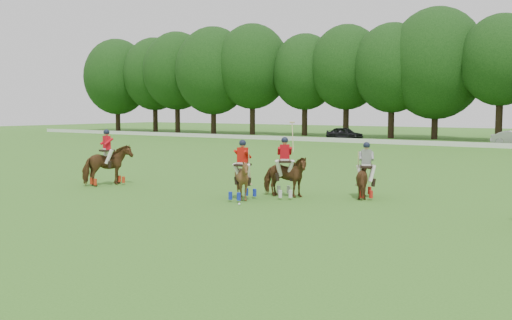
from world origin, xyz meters
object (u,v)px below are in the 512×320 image
Objects in this scene: polo_red_a at (107,165)px; polo_red_b at (285,176)px; polo_red_c at (243,179)px; polo_ball at (239,204)px; car_left at (345,133)px; polo_stripe_a at (366,178)px.

polo_red_a is 8.36m from polo_red_b.
polo_red_c is 1.36m from polo_ball.
polo_ball is at bearing -152.33° from car_left.
polo_red_b is at bearing -149.03° from polo_stripe_a.
car_left is at bearing 112.13° from polo_red_b.
polo_stripe_a is (3.56, 3.01, -0.04)m from polo_red_c.
polo_stripe_a is at bearing -146.37° from car_left.
polo_red_b is at bearing 9.98° from polo_red_a.
polo_red_c is (14.50, -39.38, 0.10)m from car_left.
polo_ball is at bearing -7.08° from polo_red_a.
car_left is 43.09m from polo_ball.
polo_red_a is (7.20, -39.40, 0.21)m from car_left.
polo_red_b is at bearing 81.15° from polo_ball.
polo_red_b reaches higher than car_left.
polo_red_b is (8.23, 1.45, -0.09)m from polo_red_a.
polo_stripe_a is (18.06, -36.37, 0.06)m from car_left.
polo_stripe_a is at bearing 40.21° from polo_red_c.
car_left reaches higher than polo_ball.
car_left is at bearing 110.45° from polo_ball.
polo_red_a is 1.10× the size of polo_red_c.
car_left is 1.65× the size of polo_red_a.
polo_red_a is 11.27m from polo_stripe_a.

